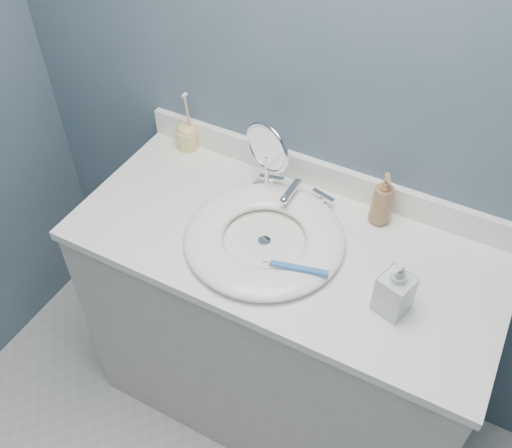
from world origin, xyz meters
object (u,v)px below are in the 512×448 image
Objects in this scene: makeup_mirror at (267,156)px; toothbrush_holder at (187,135)px; soap_bottle_amber at (383,199)px; soap_bottle_clear at (396,286)px.

makeup_mirror is 1.16× the size of toothbrush_holder.
makeup_mirror reaches higher than soap_bottle_amber.
makeup_mirror is 1.43× the size of soap_bottle_amber.
toothbrush_holder is at bearing -174.50° from makeup_mirror.
toothbrush_holder reaches higher than soap_bottle_clear.
soap_bottle_clear is 0.87m from toothbrush_holder.
toothbrush_holder is (-0.33, 0.07, -0.09)m from makeup_mirror.
toothbrush_holder reaches higher than soap_bottle_amber.
soap_bottle_amber is at bearing 131.29° from soap_bottle_clear.
makeup_mirror is 0.35m from toothbrush_holder.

